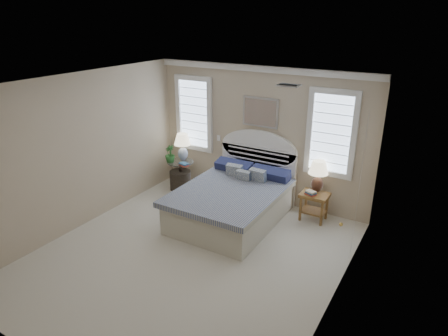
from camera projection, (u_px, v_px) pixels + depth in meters
floor at (189, 256)px, 6.34m from camera, size 4.50×5.00×0.01m
ceiling at (183, 85)px, 5.36m from camera, size 4.50×5.00×0.01m
wall_back at (260, 135)px, 7.86m from camera, size 4.50×0.02×2.70m
wall_left at (80, 152)px, 6.91m from camera, size 0.02×5.00×2.70m
wall_right at (339, 214)px, 4.79m from camera, size 0.02×5.00×2.70m
crown_molding at (262, 69)px, 7.36m from camera, size 4.50×0.08×0.12m
hvac_vent at (289, 85)px, 5.44m from camera, size 0.30×0.20×0.02m
switch_plate at (219, 138)px, 8.37m from camera, size 0.08×0.01×0.12m
window_left at (194, 114)px, 8.48m from camera, size 0.90×0.06×1.60m
window_right at (331, 134)px, 7.09m from camera, size 0.90×0.06×1.60m
painting at (260, 112)px, 7.65m from camera, size 0.74×0.04×0.58m
closet_door at (359, 189)px, 5.81m from camera, size 0.02×1.80×2.40m
bed at (234, 199)px, 7.37m from camera, size 1.72×2.28×1.47m
side_table_left at (181, 172)px, 8.63m from camera, size 0.56×0.56×0.63m
nightstand_right at (314, 201)px, 7.31m from camera, size 0.50×0.40×0.53m
floor_pot at (180, 180)px, 8.67m from camera, size 0.46×0.46×0.41m
lamp_left at (183, 144)px, 8.54m from camera, size 0.43×0.43×0.59m
lamp_right at (318, 172)px, 7.26m from camera, size 0.46×0.46×0.59m
potted_plant at (170, 154)px, 8.44m from camera, size 0.24×0.24×0.37m
books_left at (184, 164)px, 8.30m from camera, size 0.24×0.21×0.05m
books_right at (311, 193)px, 7.21m from camera, size 0.22×0.20×0.08m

